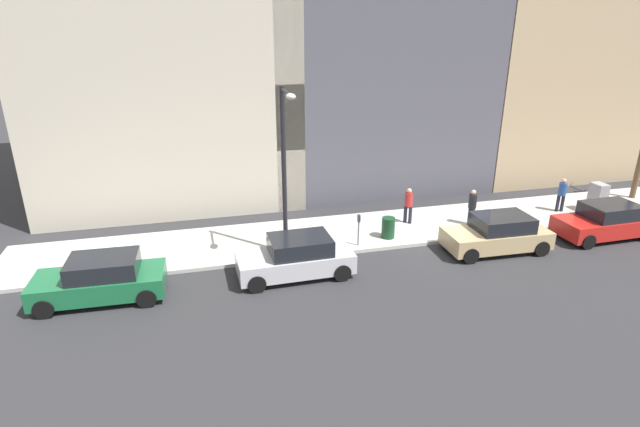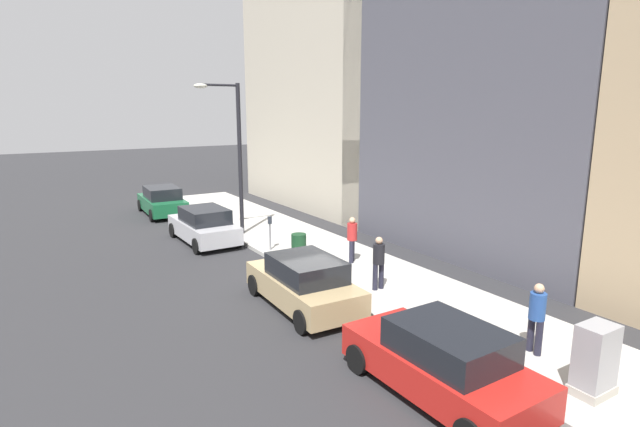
% 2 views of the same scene
% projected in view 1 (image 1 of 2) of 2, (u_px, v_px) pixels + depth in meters
% --- Properties ---
extents(ground_plane, '(120.00, 120.00, 0.00)m').
position_uv_depth(ground_plane, '(450.00, 243.00, 21.20)').
color(ground_plane, '#2B2B2D').
extents(sidewalk, '(4.00, 36.00, 0.15)m').
position_uv_depth(sidewalk, '(429.00, 224.00, 22.98)').
color(sidewalk, '#B2AFA8').
rests_on(sidewalk, ground).
extents(parked_car_red, '(1.97, 4.23, 1.52)m').
position_uv_depth(parked_car_red, '(606.00, 221.00, 21.56)').
color(parked_car_red, red).
rests_on(parked_car_red, ground).
extents(parked_car_tan, '(2.05, 4.26, 1.52)m').
position_uv_depth(parked_car_tan, '(497.00, 234.00, 20.25)').
color(parked_car_tan, tan).
rests_on(parked_car_tan, ground).
extents(parked_car_silver, '(1.99, 4.23, 1.52)m').
position_uv_depth(parked_car_silver, '(296.00, 257.00, 18.22)').
color(parked_car_silver, '#B7B7BC').
rests_on(parked_car_silver, ground).
extents(parked_car_green, '(2.06, 4.26, 1.52)m').
position_uv_depth(parked_car_green, '(101.00, 279.00, 16.65)').
color(parked_car_green, '#196038').
rests_on(parked_car_green, ground).
extents(parking_meter, '(0.14, 0.10, 1.35)m').
position_uv_depth(parking_meter, '(359.00, 227.00, 20.33)').
color(parking_meter, slate).
rests_on(parking_meter, sidewalk).
extents(utility_box, '(0.83, 0.61, 1.43)m').
position_uv_depth(utility_box, '(597.00, 198.00, 24.06)').
color(utility_box, '#A8A399').
rests_on(utility_box, sidewalk).
extents(streetlamp, '(1.97, 0.32, 6.50)m').
position_uv_depth(streetlamp, '(285.00, 160.00, 18.39)').
color(streetlamp, black).
rests_on(streetlamp, sidewalk).
extents(trash_bin, '(0.56, 0.56, 0.90)m').
position_uv_depth(trash_bin, '(388.00, 228.00, 21.22)').
color(trash_bin, '#14381E').
rests_on(trash_bin, sidewalk).
extents(pedestrian_near_meter, '(0.36, 0.40, 1.66)m').
position_uv_depth(pedestrian_near_meter, '(562.00, 193.00, 24.05)').
color(pedestrian_near_meter, '#1E1E2D').
rests_on(pedestrian_near_meter, sidewalk).
extents(pedestrian_midblock, '(0.40, 0.36, 1.66)m').
position_uv_depth(pedestrian_midblock, '(472.00, 205.00, 22.43)').
color(pedestrian_midblock, '#1E1E2D').
rests_on(pedestrian_midblock, sidewalk).
extents(pedestrian_far_corner, '(0.36, 0.36, 1.66)m').
position_uv_depth(pedestrian_far_corner, '(408.00, 204.00, 22.63)').
color(pedestrian_far_corner, '#1E1E2D').
rests_on(pedestrian_far_corner, sidewalk).
extents(office_tower_left, '(11.71, 11.71, 19.46)m').
position_uv_depth(office_tower_left, '(543.00, 6.00, 30.69)').
color(office_tower_left, tan).
rests_on(office_tower_left, ground).
extents(office_block_center, '(11.90, 11.90, 15.10)m').
position_uv_depth(office_block_center, '(359.00, 46.00, 28.77)').
color(office_block_center, '#4C4C56').
rests_on(office_block_center, ground).
extents(office_tower_right, '(12.52, 12.52, 17.57)m').
position_uv_depth(office_tower_right, '(161.00, 23.00, 26.07)').
color(office_tower_right, '#BCB29E').
rests_on(office_tower_right, ground).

